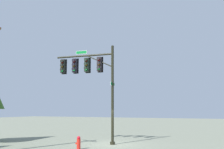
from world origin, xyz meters
The scene contains 3 objects.
ground_plane centered at (0.00, 0.00, 0.00)m, with size 120.00×120.00×0.00m, color slate.
signal_pole_assembly centered at (1.89, 0.23, 5.37)m, with size 4.89×1.26×7.35m.
fire_hydrant centered at (1.03, 2.99, 0.41)m, with size 0.33×0.24×0.83m.
Camera 1 is at (-7.93, 17.50, 2.52)m, focal length 41.35 mm.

